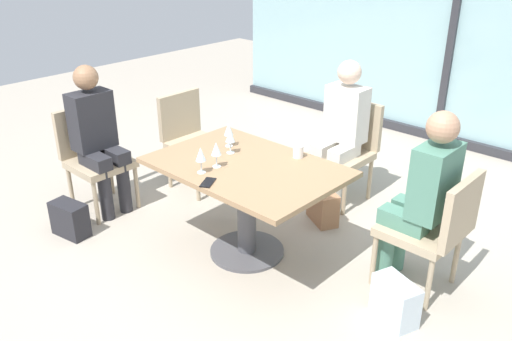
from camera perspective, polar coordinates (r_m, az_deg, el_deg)
ground_plane at (r=4.07m, az=-0.97°, el=-8.77°), size 12.00×12.00×0.00m
window_wall_backdrop at (r=6.20m, az=20.49°, el=13.62°), size 5.86×0.10×2.70m
dining_table_main at (r=3.80m, az=-1.03°, el=-1.77°), size 1.34×0.91×0.73m
chair_near_window at (r=4.74m, az=9.78°, el=2.70°), size 0.46×0.51×0.87m
chair_side_end at (r=4.73m, az=-17.12°, el=1.85°), size 0.50×0.46×0.87m
chair_far_right at (r=3.62m, az=18.70°, el=-5.66°), size 0.50×0.46×0.87m
chair_far_left at (r=4.94m, az=-7.00°, el=3.80°), size 0.50×0.46×0.87m
person_near_window at (r=4.59m, az=9.20°, el=4.68°), size 0.34×0.39×1.26m
person_side_end at (r=4.57m, az=-16.73°, el=3.84°), size 0.39×0.34×1.26m
person_far_right at (r=3.56m, az=17.57°, el=-2.27°), size 0.39×0.34×1.26m
wine_glass_0 at (r=3.99m, az=-2.97°, el=4.39°), size 0.07×0.07×0.18m
wine_glass_1 at (r=3.87m, az=-2.80°, el=3.70°), size 0.07×0.07×0.18m
wine_glass_2 at (r=3.56m, az=-5.98°, el=1.69°), size 0.07×0.07×0.18m
wine_glass_3 at (r=3.64m, az=-4.31°, el=2.29°), size 0.07×0.07×0.18m
coffee_cup at (r=3.83m, az=4.56°, el=2.06°), size 0.08×0.08×0.09m
cell_phone_on_table at (r=3.46m, az=-5.20°, el=-1.29°), size 0.13×0.16×0.01m
handbag_0 at (r=4.44m, az=7.20°, el=-3.85°), size 0.34×0.28×0.28m
handbag_1 at (r=4.47m, az=-19.40°, el=-4.96°), size 0.32×0.21×0.28m
handbag_2 at (r=3.49m, az=14.75°, el=-13.41°), size 0.34×0.25×0.28m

